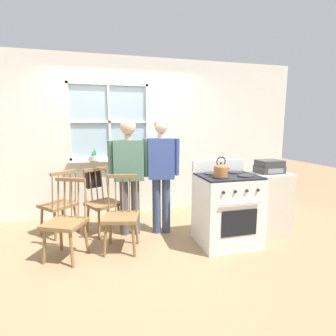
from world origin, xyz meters
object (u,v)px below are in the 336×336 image
at_px(chair_near_stove, 121,217).
at_px(stereo, 269,167).
at_px(person_elderly_left, 129,166).
at_px(stove, 227,209).
at_px(handbag, 93,178).
at_px(chair_near_wall, 66,223).
at_px(chair_by_window, 102,203).
at_px(person_teen_center, 161,167).
at_px(potted_plant, 94,157).
at_px(chair_center_cluster, 59,205).
at_px(kettle, 221,170).
at_px(side_counter, 266,203).

xyz_separation_m(chair_near_stove, stereo, (2.05, -0.05, 0.55)).
xyz_separation_m(person_elderly_left, stove, (1.20, -0.62, -0.53)).
relative_size(stove, handbag, 3.53).
bearing_deg(chair_near_wall, chair_by_window, 83.72).
height_order(chair_near_stove, person_teen_center, person_teen_center).
distance_m(chair_near_wall, stereo, 2.76).
xyz_separation_m(stove, potted_plant, (-1.68, 1.53, 0.56)).
bearing_deg(chair_near_stove, chair_center_cluster, 153.12).
distance_m(potted_plant, handbag, 0.59).
distance_m(chair_center_cluster, chair_near_stove, 1.09).
distance_m(kettle, side_counter, 1.07).
relative_size(chair_near_stove, handbag, 3.06).
bearing_deg(side_counter, kettle, -162.81).
relative_size(chair_center_cluster, stereo, 2.77).
xyz_separation_m(chair_center_cluster, person_teen_center, (1.43, -0.32, 0.53)).
distance_m(chair_near_wall, side_counter, 2.70).
xyz_separation_m(potted_plant, handbag, (-0.02, -0.52, -0.27)).
distance_m(chair_by_window, handbag, 0.41).
bearing_deg(stereo, handbag, 159.53).
xyz_separation_m(chair_near_wall, handbag, (0.31, 0.88, 0.34)).
height_order(person_teen_center, side_counter, person_teen_center).
bearing_deg(kettle, stereo, 15.92).
distance_m(chair_by_window, stove, 1.77).
bearing_deg(side_counter, potted_plant, 149.56).
distance_m(person_elderly_left, stereo, 1.96).
bearing_deg(chair_near_wall, chair_near_stove, 29.62).
xyz_separation_m(chair_near_stove, person_elderly_left, (0.16, 0.46, 0.57)).
relative_size(chair_near_stove, potted_plant, 4.04).
xyz_separation_m(person_elderly_left, stereo, (1.89, -0.51, -0.01)).
bearing_deg(chair_near_wall, handbag, 96.56).
distance_m(chair_near_stove, handbag, 0.96).
relative_size(potted_plant, side_counter, 0.26).
height_order(chair_by_window, potted_plant, potted_plant).
height_order(chair_by_window, person_teen_center, person_teen_center).
xyz_separation_m(chair_by_window, handbag, (-0.12, 0.20, 0.34)).
bearing_deg(kettle, person_elderly_left, 143.82).
bearing_deg(kettle, chair_near_stove, 165.97).
height_order(person_elderly_left, potted_plant, person_elderly_left).
bearing_deg(side_counter, person_elderly_left, 165.56).
relative_size(chair_by_window, chair_center_cluster, 1.00).
distance_m(person_elderly_left, person_teen_center, 0.45).
xyz_separation_m(chair_by_window, chair_near_wall, (-0.43, -0.67, 0.00)).
bearing_deg(side_counter, stove, -168.95).
bearing_deg(chair_center_cluster, potted_plant, -169.07).
distance_m(person_teen_center, side_counter, 1.59).
relative_size(chair_near_wall, side_counter, 1.04).
xyz_separation_m(stove, handbag, (-1.69, 1.00, 0.30)).
height_order(chair_near_wall, stereo, stereo).
relative_size(kettle, handbag, 0.80).
bearing_deg(chair_near_stove, stereo, 12.75).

